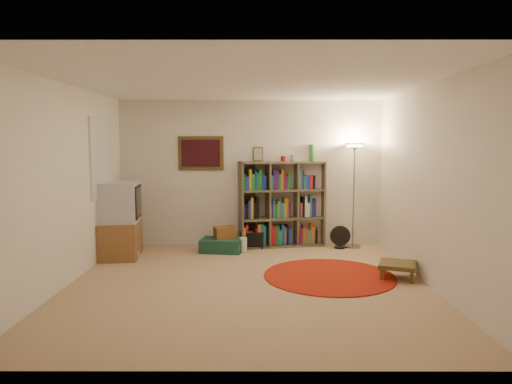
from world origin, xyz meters
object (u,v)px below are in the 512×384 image
(bookshelf, at_px, (280,205))
(suitcase, at_px, (222,245))
(floor_lamp, at_px, (354,161))
(side_table, at_px, (398,265))
(floor_fan, at_px, (340,237))
(tv_stand, at_px, (120,221))

(bookshelf, distance_m, suitcase, 1.23)
(bookshelf, height_order, floor_lamp, floor_lamp)
(bookshelf, relative_size, side_table, 2.98)
(floor_fan, bearing_deg, bookshelf, 160.14)
(bookshelf, bearing_deg, suitcase, -167.46)
(tv_stand, xyz_separation_m, side_table, (3.96, -1.15, -0.39))
(floor_fan, relative_size, side_table, 0.66)
(bookshelf, height_order, floor_fan, bookshelf)
(bookshelf, xyz_separation_m, suitcase, (-0.98, -0.45, -0.60))
(floor_fan, xyz_separation_m, tv_stand, (-3.52, -0.58, 0.37))
(tv_stand, bearing_deg, floor_lamp, 3.46)
(floor_fan, bearing_deg, floor_lamp, 13.51)
(floor_lamp, xyz_separation_m, side_table, (0.21, -1.81, -1.30))
(tv_stand, height_order, suitcase, tv_stand)
(side_table, bearing_deg, bookshelf, 126.53)
(bookshelf, distance_m, floor_lamp, 1.46)
(floor_fan, distance_m, suitcase, 1.99)
(tv_stand, xyz_separation_m, suitcase, (1.54, 0.35, -0.46))
(bookshelf, distance_m, floor_fan, 1.14)
(floor_lamp, bearing_deg, suitcase, -171.89)
(floor_lamp, height_order, suitcase, floor_lamp)
(bookshelf, xyz_separation_m, side_table, (1.44, -1.94, -0.53))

